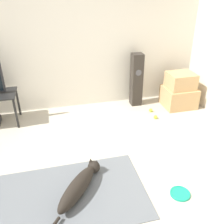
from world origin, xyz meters
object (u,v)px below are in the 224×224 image
object	(u,v)px
dog	(79,185)
cardboard_box_upper	(181,81)
floor_speaker	(136,80)
tennis_ball_by_boxes	(155,117)
tennis_ball_near_speaker	(151,110)
frisbee	(180,193)
cardboard_box_lower	(179,97)

from	to	relation	value
dog	cardboard_box_upper	world-z (taller)	cardboard_box_upper
floor_speaker	tennis_ball_by_boxes	distance (m)	0.81
tennis_ball_by_boxes	cardboard_box_upper	bearing A→B (deg)	30.82
floor_speaker	cardboard_box_upper	bearing A→B (deg)	-20.33
floor_speaker	tennis_ball_near_speaker	xyz separation A→B (m)	(0.17, -0.39, -0.46)
frisbee	cardboard_box_lower	world-z (taller)	cardboard_box_lower
cardboard_box_upper	tennis_ball_near_speaker	xyz separation A→B (m)	(-0.60, -0.11, -0.48)
cardboard_box_upper	tennis_ball_by_boxes	bearing A→B (deg)	-149.18
dog	tennis_ball_near_speaker	bearing A→B (deg)	46.81
frisbee	cardboard_box_upper	bearing A→B (deg)	63.35
cardboard_box_lower	cardboard_box_upper	bearing A→B (deg)	-145.19
cardboard_box_lower	tennis_ball_near_speaker	bearing A→B (deg)	-169.54
dog	tennis_ball_near_speaker	xyz separation A→B (m)	(1.53, 1.63, -0.08)
cardboard_box_lower	floor_speaker	world-z (taller)	floor_speaker
cardboard_box_upper	dog	bearing A→B (deg)	-140.72
tennis_ball_near_speaker	tennis_ball_by_boxes	bearing A→B (deg)	-93.66
cardboard_box_lower	tennis_ball_by_boxes	size ratio (longest dim) A/B	8.75
dog	tennis_ball_near_speaker	size ratio (longest dim) A/B	13.67
cardboard_box_lower	tennis_ball_near_speaker	xyz separation A→B (m)	(-0.60, -0.11, -0.15)
floor_speaker	tennis_ball_by_boxes	world-z (taller)	floor_speaker
cardboard_box_lower	tennis_ball_near_speaker	world-z (taller)	cardboard_box_lower
frisbee	cardboard_box_upper	size ratio (longest dim) A/B	0.48
floor_speaker	tennis_ball_by_boxes	size ratio (longest dim) A/B	15.04
dog	tennis_ball_near_speaker	distance (m)	2.24
cardboard_box_lower	floor_speaker	bearing A→B (deg)	160.01
tennis_ball_near_speaker	frisbee	bearing A→B (deg)	-102.57
floor_speaker	tennis_ball_near_speaker	distance (m)	0.63
cardboard_box_upper	tennis_ball_near_speaker	bearing A→B (deg)	-169.77
frisbee	tennis_ball_by_boxes	world-z (taller)	tennis_ball_by_boxes
frisbee	floor_speaker	xyz separation A→B (m)	(0.27, 2.33, 0.48)
cardboard_box_upper	tennis_ball_near_speaker	size ratio (longest dim) A/B	7.20
frisbee	tennis_ball_near_speaker	bearing A→B (deg)	77.43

